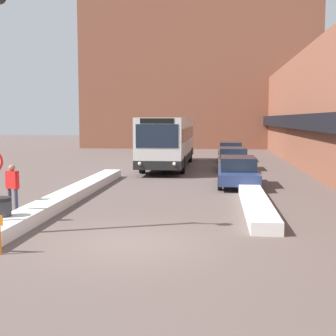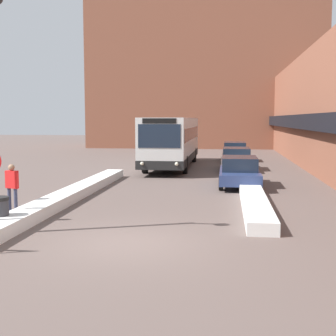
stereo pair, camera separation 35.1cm
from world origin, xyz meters
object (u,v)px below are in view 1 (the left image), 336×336
at_px(city_bus, 169,140).
at_px(parked_car_front, 238,171).
at_px(pedestrian, 12,183).
at_px(parked_car_middle, 233,158).
at_px(parked_car_back, 230,152).
at_px(trash_bin, 1,214).

bearing_deg(city_bus, parked_car_front, -63.77).
height_order(parked_car_front, pedestrian, pedestrian).
xyz_separation_m(parked_car_middle, pedestrian, (-8.03, -14.61, 0.28)).
relative_size(parked_car_front, parked_car_middle, 0.96).
height_order(city_bus, parked_car_back, city_bus).
bearing_deg(parked_car_front, trash_bin, -126.28).
bearing_deg(parked_car_middle, parked_car_back, 90.00).
relative_size(parked_car_back, pedestrian, 2.78).
bearing_deg(parked_car_back, pedestrian, -111.21).
distance_m(city_bus, parked_car_middle, 4.53).
distance_m(parked_car_middle, parked_car_back, 6.08).
relative_size(city_bus, pedestrian, 7.59).
distance_m(parked_car_front, trash_bin, 12.17).
bearing_deg(parked_car_back, parked_car_middle, -90.00).
bearing_deg(parked_car_front, pedestrian, -138.10).
bearing_deg(trash_bin, city_bus, 80.84).
xyz_separation_m(parked_car_back, trash_bin, (-7.20, -23.30, -0.25)).
distance_m(city_bus, trash_bin, 18.69).
height_order(parked_car_front, trash_bin, parked_car_front).
xyz_separation_m(parked_car_front, parked_car_back, (0.00, 13.49, 0.02)).
distance_m(parked_car_back, trash_bin, 24.39).
xyz_separation_m(parked_car_middle, trash_bin, (-7.20, -17.21, -0.23)).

